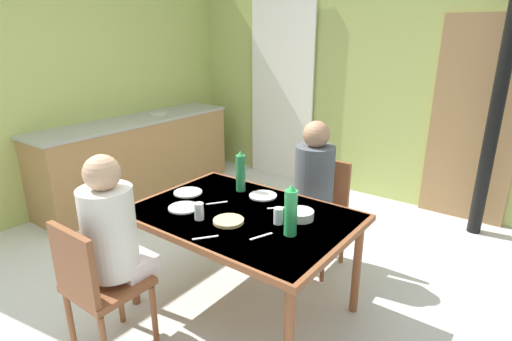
# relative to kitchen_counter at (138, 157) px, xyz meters

# --- Properties ---
(ground_plane) EXTENTS (6.67, 6.67, 0.00)m
(ground_plane) POSITION_rel_kitchen_counter_xyz_m (1.87, -0.92, -0.45)
(ground_plane) COLOR silver
(wall_back) EXTENTS (4.60, 0.10, 2.80)m
(wall_back) POSITION_rel_kitchen_counter_xyz_m (1.87, 1.64, 0.95)
(wall_back) COLOR #A9B861
(wall_back) RESTS_ON ground_plane
(wall_left) EXTENTS (0.10, 3.85, 2.80)m
(wall_left) POSITION_rel_kitchen_counter_xyz_m (-0.33, -0.28, 0.95)
(wall_left) COLOR #ABB85E
(wall_left) RESTS_ON ground_plane
(door_wooden) EXTENTS (0.80, 0.05, 2.00)m
(door_wooden) POSITION_rel_kitchen_counter_xyz_m (3.19, 1.56, 0.55)
(door_wooden) COLOR #9B7349
(door_wooden) RESTS_ON ground_plane
(stove_pipe_column) EXTENTS (0.12, 0.12, 2.80)m
(stove_pipe_column) POSITION_rel_kitchen_counter_xyz_m (3.38, 1.29, 0.95)
(stove_pipe_column) COLOR black
(stove_pipe_column) RESTS_ON ground_plane
(curtain_panel) EXTENTS (0.90, 0.03, 2.36)m
(curtain_panel) POSITION_rel_kitchen_counter_xyz_m (0.97, 1.54, 0.73)
(curtain_panel) COLOR white
(curtain_panel) RESTS_ON ground_plane
(kitchen_counter) EXTENTS (0.61, 2.41, 0.91)m
(kitchen_counter) POSITION_rel_kitchen_counter_xyz_m (0.00, 0.00, 0.00)
(kitchen_counter) COLOR #A27646
(kitchen_counter) RESTS_ON ground_plane
(dining_table) EXTENTS (1.41, 0.99, 0.72)m
(dining_table) POSITION_rel_kitchen_counter_xyz_m (2.30, -0.94, 0.20)
(dining_table) COLOR brown
(dining_table) RESTS_ON ground_plane
(chair_near_diner) EXTENTS (0.40, 0.40, 0.87)m
(chair_near_diner) POSITION_rel_kitchen_counter_xyz_m (1.92, -1.78, 0.05)
(chair_near_diner) COLOR brown
(chair_near_diner) RESTS_ON ground_plane
(chair_far_diner) EXTENTS (0.40, 0.40, 0.87)m
(chair_far_diner) POSITION_rel_kitchen_counter_xyz_m (2.43, -0.09, 0.05)
(chair_far_diner) COLOR brown
(chair_far_diner) RESTS_ON ground_plane
(person_near_diner) EXTENTS (0.30, 0.37, 0.77)m
(person_near_diner) POSITION_rel_kitchen_counter_xyz_m (1.92, -1.65, 0.33)
(person_near_diner) COLOR silver
(person_near_diner) RESTS_ON ground_plane
(person_far_diner) EXTENTS (0.30, 0.37, 0.77)m
(person_far_diner) POSITION_rel_kitchen_counter_xyz_m (2.43, -0.23, 0.33)
(person_far_diner) COLOR #46494D
(person_far_diner) RESTS_ON ground_plane
(water_bottle_green_near) EXTENTS (0.07, 0.07, 0.31)m
(water_bottle_green_near) POSITION_rel_kitchen_counter_xyz_m (2.71, -1.00, 0.42)
(water_bottle_green_near) COLOR green
(water_bottle_green_near) RESTS_ON dining_table
(water_bottle_green_far) EXTENTS (0.07, 0.07, 0.31)m
(water_bottle_green_far) POSITION_rel_kitchen_counter_xyz_m (2.05, -0.64, 0.41)
(water_bottle_green_far) COLOR #298249
(water_bottle_green_far) RESTS_ON dining_table
(serving_bowl_center) EXTENTS (0.17, 0.17, 0.05)m
(serving_bowl_center) POSITION_rel_kitchen_counter_xyz_m (2.65, -0.79, 0.30)
(serving_bowl_center) COLOR silver
(serving_bowl_center) RESTS_ON dining_table
(dinner_plate_near_left) EXTENTS (0.20, 0.20, 0.01)m
(dinner_plate_near_left) POSITION_rel_kitchen_counter_xyz_m (2.25, -0.63, 0.28)
(dinner_plate_near_left) COLOR white
(dinner_plate_near_left) RESTS_ON dining_table
(dinner_plate_near_right) EXTENTS (0.21, 0.21, 0.01)m
(dinner_plate_near_right) POSITION_rel_kitchen_counter_xyz_m (1.77, -0.91, 0.28)
(dinner_plate_near_right) COLOR white
(dinner_plate_near_right) RESTS_ON dining_table
(dinner_plate_far_center) EXTENTS (0.20, 0.20, 0.01)m
(dinner_plate_far_center) POSITION_rel_kitchen_counter_xyz_m (1.95, -1.11, 0.28)
(dinner_plate_far_center) COLOR white
(dinner_plate_far_center) RESTS_ON dining_table
(drinking_glass_by_near_diner) EXTENTS (0.06, 0.06, 0.10)m
(drinking_glass_by_near_diner) POSITION_rel_kitchen_counter_xyz_m (2.57, -0.92, 0.32)
(drinking_glass_by_near_diner) COLOR silver
(drinking_glass_by_near_diner) RESTS_ON dining_table
(drinking_glass_by_far_diner) EXTENTS (0.06, 0.06, 0.11)m
(drinking_glass_by_far_diner) POSITION_rel_kitchen_counter_xyz_m (2.14, -1.17, 0.32)
(drinking_glass_by_far_diner) COLOR silver
(drinking_glass_by_far_diner) RESTS_ON dining_table
(bread_plate_sliced) EXTENTS (0.19, 0.19, 0.02)m
(bread_plate_sliced) POSITION_rel_kitchen_counter_xyz_m (2.32, -1.10, 0.28)
(bread_plate_sliced) COLOR #DBB77A
(bread_plate_sliced) RESTS_ON dining_table
(cutlery_knife_near) EXTENTS (0.10, 0.13, 0.00)m
(cutlery_knife_near) POSITION_rel_kitchen_counter_xyz_m (2.06, -0.92, 0.27)
(cutlery_knife_near) COLOR silver
(cutlery_knife_near) RESTS_ON dining_table
(cutlery_fork_near) EXTENTS (0.11, 0.12, 0.00)m
(cutlery_fork_near) POSITION_rel_kitchen_counter_xyz_m (2.44, -0.73, 0.27)
(cutlery_fork_near) COLOR silver
(cutlery_fork_near) RESTS_ON dining_table
(cutlery_knife_far) EXTENTS (0.07, 0.15, 0.00)m
(cutlery_knife_far) POSITION_rel_kitchen_counter_xyz_m (2.59, -1.12, 0.27)
(cutlery_knife_far) COLOR silver
(cutlery_knife_far) RESTS_ON dining_table
(cutlery_fork_far) EXTENTS (0.10, 0.13, 0.00)m
(cutlery_fork_far) POSITION_rel_kitchen_counter_xyz_m (2.34, -1.33, 0.27)
(cutlery_fork_far) COLOR silver
(cutlery_fork_far) RESTS_ON dining_table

